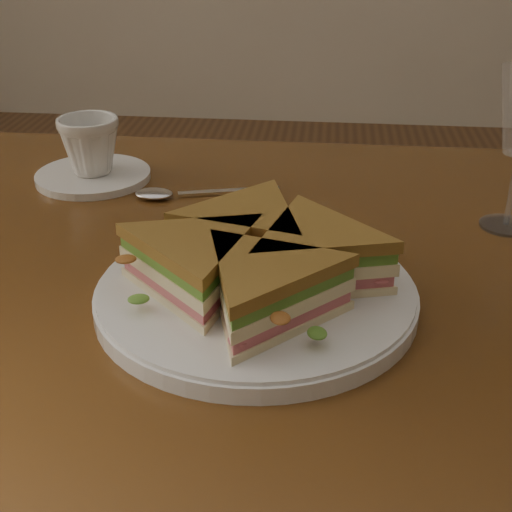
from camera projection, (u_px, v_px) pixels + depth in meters
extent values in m
cube|color=#3E230E|center=(278.00, 281.00, 0.75)|extent=(1.20, 0.80, 0.04)
cylinder|color=white|center=(256.00, 296.00, 0.67)|extent=(0.30, 0.30, 0.02)
cube|color=silver|center=(229.00, 192.00, 0.91)|extent=(0.13, 0.04, 0.00)
ellipsoid|color=silver|center=(154.00, 194.00, 0.89)|extent=(0.05, 0.03, 0.01)
cube|color=silver|center=(299.00, 232.00, 0.80)|extent=(0.20, 0.05, 0.00)
cube|color=silver|center=(224.00, 223.00, 0.83)|extent=(0.05, 0.02, 0.00)
cylinder|color=white|center=(506.00, 225.00, 0.82)|extent=(0.06, 0.06, 0.00)
cylinder|color=white|center=(512.00, 190.00, 0.80)|extent=(0.01, 0.01, 0.09)
cylinder|color=white|center=(93.00, 176.00, 0.95)|extent=(0.15, 0.15, 0.01)
imported|color=white|center=(90.00, 146.00, 0.93)|extent=(0.09, 0.09, 0.07)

